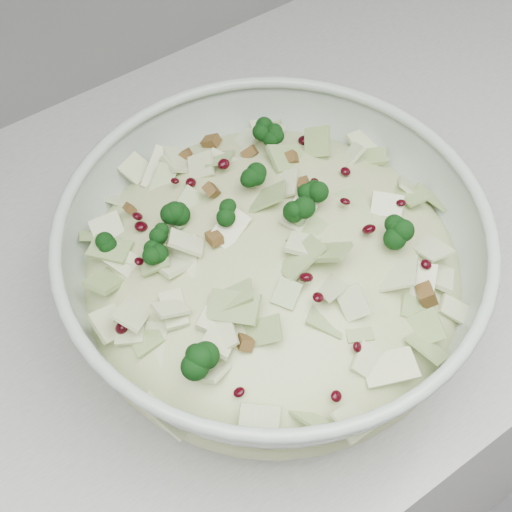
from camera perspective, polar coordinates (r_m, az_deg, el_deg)
The scene contains 2 objects.
mixing_bowl at distance 0.59m, azimuth 1.32°, elevation -1.35°, with size 0.45×0.45×0.14m.
salad at distance 0.58m, azimuth 1.36°, elevation -0.12°, with size 0.43×0.43×0.14m.
Camera 1 is at (0.32, 1.34, 1.46)m, focal length 50.00 mm.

